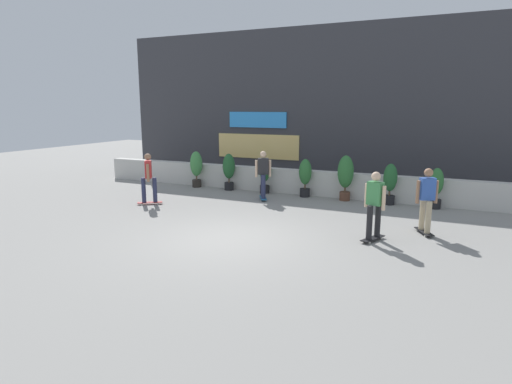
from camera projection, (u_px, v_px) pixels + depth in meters
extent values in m
plane|color=gray|center=(231.00, 238.00, 10.74)|extent=(48.00, 48.00, 0.00)
cube|color=beige|center=(307.00, 182.00, 15.99)|extent=(18.00, 0.40, 0.90)
cube|color=#38383D|center=(337.00, 105.00, 19.01)|extent=(20.00, 2.00, 6.50)
cube|color=#3399F2|center=(257.00, 120.00, 19.60)|extent=(2.80, 0.08, 0.70)
cube|color=#F2CC72|center=(258.00, 146.00, 19.84)|extent=(4.00, 0.06, 1.10)
cylinder|color=#2D2823|center=(197.00, 183.00, 17.50)|extent=(0.36, 0.36, 0.30)
cylinder|color=brown|center=(197.00, 178.00, 17.46)|extent=(0.06, 0.06, 0.15)
ellipsoid|color=#428C47|center=(196.00, 164.00, 17.35)|extent=(0.48, 0.48, 0.99)
cylinder|color=black|center=(229.00, 186.00, 16.89)|extent=(0.36, 0.36, 0.30)
cylinder|color=brown|center=(229.00, 180.00, 16.85)|extent=(0.06, 0.06, 0.15)
ellipsoid|color=#235B2D|center=(229.00, 166.00, 16.74)|extent=(0.47, 0.47, 0.97)
cylinder|color=black|center=(265.00, 189.00, 16.27)|extent=(0.36, 0.36, 0.30)
cylinder|color=brown|center=(265.00, 183.00, 16.23)|extent=(0.06, 0.06, 0.15)
ellipsoid|color=#235B2D|center=(265.00, 171.00, 16.14)|extent=(0.39, 0.39, 0.80)
cylinder|color=black|center=(305.00, 193.00, 15.62)|extent=(0.36, 0.36, 0.30)
cylinder|color=brown|center=(305.00, 187.00, 15.58)|extent=(0.06, 0.06, 0.15)
ellipsoid|color=#2D6B33|center=(305.00, 172.00, 15.48)|extent=(0.45, 0.45, 0.92)
cylinder|color=brown|center=(345.00, 196.00, 15.03)|extent=(0.36, 0.36, 0.30)
cylinder|color=brown|center=(345.00, 190.00, 14.99)|extent=(0.06, 0.06, 0.15)
ellipsoid|color=#2D6B33|center=(346.00, 172.00, 14.86)|extent=(0.54, 0.54, 1.11)
cylinder|color=black|center=(389.00, 200.00, 14.42)|extent=(0.36, 0.36, 0.30)
cylinder|color=brown|center=(389.00, 193.00, 14.38)|extent=(0.06, 0.06, 0.15)
ellipsoid|color=#235B2D|center=(390.00, 177.00, 14.27)|extent=(0.45, 0.45, 0.91)
cylinder|color=black|center=(435.00, 204.00, 13.84)|extent=(0.36, 0.36, 0.30)
cylinder|color=brown|center=(435.00, 197.00, 13.79)|extent=(0.06, 0.06, 0.15)
ellipsoid|color=#2D6B33|center=(437.00, 181.00, 13.70)|extent=(0.42, 0.42, 0.85)
cube|color=maroon|center=(150.00, 202.00, 14.43)|extent=(0.77, 0.62, 0.02)
cylinder|color=silver|center=(142.00, 204.00, 14.32)|extent=(0.06, 0.06, 0.06)
cylinder|color=silver|center=(142.00, 203.00, 14.48)|extent=(0.06, 0.06, 0.06)
cylinder|color=silver|center=(158.00, 204.00, 14.41)|extent=(0.06, 0.06, 0.06)
cylinder|color=silver|center=(158.00, 203.00, 14.56)|extent=(0.06, 0.06, 0.06)
cylinder|color=#282D4C|center=(144.00, 190.00, 14.32)|extent=(0.14, 0.14, 0.82)
cylinder|color=#282D4C|center=(155.00, 190.00, 14.38)|extent=(0.14, 0.14, 0.82)
cube|color=red|center=(148.00, 169.00, 14.22)|extent=(0.37, 0.41, 0.56)
sphere|color=#9E7051|center=(148.00, 157.00, 14.14)|extent=(0.22, 0.22, 0.22)
cylinder|color=#9E7051|center=(148.00, 173.00, 14.01)|extent=(0.09, 0.09, 0.58)
cylinder|color=#9E7051|center=(149.00, 171.00, 14.46)|extent=(0.09, 0.09, 0.58)
cube|color=black|center=(424.00, 231.00, 11.10)|extent=(0.55, 0.80, 0.02)
cylinder|color=silver|center=(431.00, 236.00, 10.86)|extent=(0.05, 0.06, 0.06)
cylinder|color=silver|center=(425.00, 236.00, 10.85)|extent=(0.05, 0.06, 0.06)
cylinder|color=silver|center=(423.00, 230.00, 11.37)|extent=(0.05, 0.06, 0.06)
cylinder|color=silver|center=(417.00, 230.00, 11.36)|extent=(0.05, 0.06, 0.06)
cylinder|color=tan|center=(428.00, 217.00, 10.84)|extent=(0.14, 0.14, 0.82)
cylinder|color=tan|center=(422.00, 214.00, 11.20)|extent=(0.14, 0.14, 0.82)
cube|color=#3359B2|center=(427.00, 189.00, 10.88)|extent=(0.41, 0.34, 0.56)
sphere|color=#9E7051|center=(429.00, 173.00, 10.80)|extent=(0.22, 0.22, 0.22)
cylinder|color=#9E7051|center=(436.00, 192.00, 10.91)|extent=(0.09, 0.09, 0.58)
cylinder|color=#9E7051|center=(418.00, 192.00, 10.89)|extent=(0.09, 0.09, 0.58)
cube|color=#266699|center=(263.00, 198.00, 15.17)|extent=(0.56, 0.80, 0.02)
cylinder|color=silver|center=(260.00, 197.00, 15.43)|extent=(0.05, 0.06, 0.06)
cylinder|color=silver|center=(265.00, 197.00, 15.44)|extent=(0.05, 0.06, 0.06)
cylinder|color=silver|center=(261.00, 200.00, 14.92)|extent=(0.05, 0.06, 0.06)
cylinder|color=silver|center=(266.00, 200.00, 14.93)|extent=(0.05, 0.06, 0.06)
cylinder|color=#282D4C|center=(263.00, 185.00, 15.27)|extent=(0.14, 0.14, 0.82)
cylinder|color=#282D4C|center=(264.00, 187.00, 14.91)|extent=(0.14, 0.14, 0.82)
cube|color=#262628|center=(263.00, 166.00, 14.95)|extent=(0.41, 0.35, 0.56)
sphere|color=beige|center=(263.00, 154.00, 14.87)|extent=(0.22, 0.22, 0.22)
cylinder|color=beige|center=(256.00, 169.00, 14.95)|extent=(0.09, 0.09, 0.58)
cylinder|color=beige|center=(270.00, 168.00, 14.99)|extent=(0.09, 0.09, 0.58)
cube|color=black|center=(373.00, 238.00, 10.53)|extent=(0.49, 0.82, 0.02)
cylinder|color=silver|center=(376.00, 237.00, 10.77)|extent=(0.05, 0.06, 0.06)
cylinder|color=silver|center=(381.00, 238.00, 10.65)|extent=(0.05, 0.06, 0.06)
cylinder|color=silver|center=(364.00, 241.00, 10.42)|extent=(0.05, 0.06, 0.06)
cylinder|color=silver|center=(369.00, 243.00, 10.31)|extent=(0.05, 0.06, 0.06)
cylinder|color=black|center=(378.00, 220.00, 10.57)|extent=(0.14, 0.14, 0.82)
cylinder|color=black|center=(369.00, 223.00, 10.33)|extent=(0.14, 0.14, 0.82)
cube|color=#3F8C4C|center=(375.00, 193.00, 10.32)|extent=(0.41, 0.32, 0.56)
sphere|color=beige|center=(376.00, 176.00, 10.24)|extent=(0.22, 0.22, 0.22)
cylinder|color=beige|center=(367.00, 195.00, 10.50)|extent=(0.09, 0.09, 0.58)
cylinder|color=beige|center=(384.00, 198.00, 10.16)|extent=(0.09, 0.09, 0.58)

